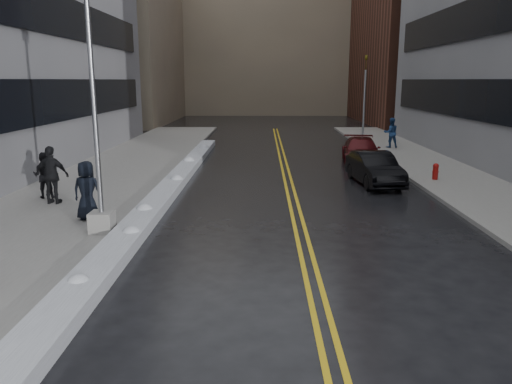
{
  "coord_description": "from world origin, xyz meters",
  "views": [
    {
      "loc": [
        1.35,
        -11.82,
        4.47
      ],
      "look_at": [
        1.16,
        2.23,
        1.3
      ],
      "focal_mm": 35.0,
      "sensor_mm": 36.0,
      "label": 1
    }
  ],
  "objects_px": {
    "car_maroon": "(361,151)",
    "pedestrian_d": "(52,175)",
    "pedestrian_c": "(87,191)",
    "fire_hydrant": "(436,171)",
    "traffic_signal": "(364,95)",
    "pedestrian_b": "(45,175)",
    "car_black": "(374,168)",
    "lamppost": "(97,150)",
    "pedestrian_east": "(391,133)"
  },
  "relations": [
    {
      "from": "fire_hydrant",
      "to": "pedestrian_b",
      "type": "distance_m",
      "value": 16.21
    },
    {
      "from": "lamppost",
      "to": "traffic_signal",
      "type": "relative_size",
      "value": 1.27
    },
    {
      "from": "traffic_signal",
      "to": "pedestrian_c",
      "type": "distance_m",
      "value": 24.36
    },
    {
      "from": "fire_hydrant",
      "to": "pedestrian_d",
      "type": "height_order",
      "value": "pedestrian_d"
    },
    {
      "from": "pedestrian_c",
      "to": "car_black",
      "type": "height_order",
      "value": "pedestrian_c"
    },
    {
      "from": "pedestrian_east",
      "to": "car_black",
      "type": "distance_m",
      "value": 11.65
    },
    {
      "from": "pedestrian_d",
      "to": "pedestrian_b",
      "type": "bearing_deg",
      "value": -48.77
    },
    {
      "from": "lamppost",
      "to": "pedestrian_b",
      "type": "height_order",
      "value": "lamppost"
    },
    {
      "from": "pedestrian_d",
      "to": "pedestrian_east",
      "type": "height_order",
      "value": "pedestrian_d"
    },
    {
      "from": "car_black",
      "to": "pedestrian_east",
      "type": "bearing_deg",
      "value": 66.62
    },
    {
      "from": "car_maroon",
      "to": "traffic_signal",
      "type": "bearing_deg",
      "value": 84.78
    },
    {
      "from": "pedestrian_c",
      "to": "traffic_signal",
      "type": "bearing_deg",
      "value": -115.9
    },
    {
      "from": "pedestrian_d",
      "to": "pedestrian_east",
      "type": "distance_m",
      "value": 22.03
    },
    {
      "from": "fire_hydrant",
      "to": "car_black",
      "type": "height_order",
      "value": "car_black"
    },
    {
      "from": "lamppost",
      "to": "fire_hydrant",
      "type": "relative_size",
      "value": 10.45
    },
    {
      "from": "pedestrian_d",
      "to": "car_black",
      "type": "bearing_deg",
      "value": -156.13
    },
    {
      "from": "car_black",
      "to": "fire_hydrant",
      "type": "bearing_deg",
      "value": 1.57
    },
    {
      "from": "car_black",
      "to": "car_maroon",
      "type": "xyz_separation_m",
      "value": [
        0.49,
        5.57,
        -0.01
      ]
    },
    {
      "from": "pedestrian_b",
      "to": "fire_hydrant",
      "type": "bearing_deg",
      "value": -171.49
    },
    {
      "from": "lamppost",
      "to": "pedestrian_d",
      "type": "relative_size",
      "value": 3.7
    },
    {
      "from": "traffic_signal",
      "to": "lamppost",
      "type": "bearing_deg",
      "value": -118.21
    },
    {
      "from": "pedestrian_east",
      "to": "car_black",
      "type": "xyz_separation_m",
      "value": [
        -3.47,
        -11.11,
        -0.41
      ]
    },
    {
      "from": "fire_hydrant",
      "to": "pedestrian_c",
      "type": "distance_m",
      "value": 14.76
    },
    {
      "from": "fire_hydrant",
      "to": "traffic_signal",
      "type": "relative_size",
      "value": 0.12
    },
    {
      "from": "traffic_signal",
      "to": "pedestrian_b",
      "type": "height_order",
      "value": "traffic_signal"
    },
    {
      "from": "pedestrian_d",
      "to": "car_black",
      "type": "height_order",
      "value": "pedestrian_d"
    },
    {
      "from": "traffic_signal",
      "to": "car_maroon",
      "type": "xyz_separation_m",
      "value": [
        -1.8,
        -8.8,
        -2.71
      ]
    },
    {
      "from": "pedestrian_c",
      "to": "pedestrian_d",
      "type": "xyz_separation_m",
      "value": [
        -1.95,
        2.06,
        0.1
      ]
    },
    {
      "from": "pedestrian_east",
      "to": "pedestrian_d",
      "type": "bearing_deg",
      "value": 40.67
    },
    {
      "from": "pedestrian_b",
      "to": "car_maroon",
      "type": "bearing_deg",
      "value": -151.27
    },
    {
      "from": "car_maroon",
      "to": "pedestrian_d",
      "type": "bearing_deg",
      "value": -136.19
    },
    {
      "from": "fire_hydrant",
      "to": "traffic_signal",
      "type": "distance_m",
      "value": 14.3
    },
    {
      "from": "pedestrian_c",
      "to": "car_maroon",
      "type": "height_order",
      "value": "pedestrian_c"
    },
    {
      "from": "fire_hydrant",
      "to": "pedestrian_east",
      "type": "distance_m",
      "value": 10.78
    },
    {
      "from": "lamppost",
      "to": "pedestrian_b",
      "type": "bearing_deg",
      "value": 129.01
    },
    {
      "from": "pedestrian_d",
      "to": "car_maroon",
      "type": "relative_size",
      "value": 0.43
    },
    {
      "from": "traffic_signal",
      "to": "car_black",
      "type": "xyz_separation_m",
      "value": [
        -2.28,
        -14.37,
        -2.7
      ]
    },
    {
      "from": "pedestrian_b",
      "to": "car_maroon",
      "type": "height_order",
      "value": "pedestrian_b"
    },
    {
      "from": "pedestrian_east",
      "to": "car_maroon",
      "type": "bearing_deg",
      "value": 58.2
    },
    {
      "from": "pedestrian_c",
      "to": "pedestrian_d",
      "type": "bearing_deg",
      "value": -40.99
    },
    {
      "from": "lamppost",
      "to": "car_maroon",
      "type": "xyz_separation_m",
      "value": [
        10.0,
        13.2,
        -1.84
      ]
    },
    {
      "from": "traffic_signal",
      "to": "pedestrian_east",
      "type": "xyz_separation_m",
      "value": [
        1.18,
        -3.26,
        -2.29
      ]
    },
    {
      "from": "car_maroon",
      "to": "fire_hydrant",
      "type": "bearing_deg",
      "value": -59.82
    },
    {
      "from": "pedestrian_d",
      "to": "pedestrian_c",
      "type": "bearing_deg",
      "value": 138.3
    },
    {
      "from": "lamppost",
      "to": "car_maroon",
      "type": "height_order",
      "value": "lamppost"
    },
    {
      "from": "pedestrian_d",
      "to": "car_black",
      "type": "relative_size",
      "value": 0.48
    },
    {
      "from": "pedestrian_d",
      "to": "lamppost",
      "type": "bearing_deg",
      "value": 134.52
    },
    {
      "from": "traffic_signal",
      "to": "pedestrian_c",
      "type": "xyz_separation_m",
      "value": [
        -12.65,
        -20.68,
        -2.32
      ]
    },
    {
      "from": "pedestrian_b",
      "to": "car_black",
      "type": "height_order",
      "value": "pedestrian_b"
    },
    {
      "from": "pedestrian_b",
      "to": "car_black",
      "type": "relative_size",
      "value": 0.4
    }
  ]
}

